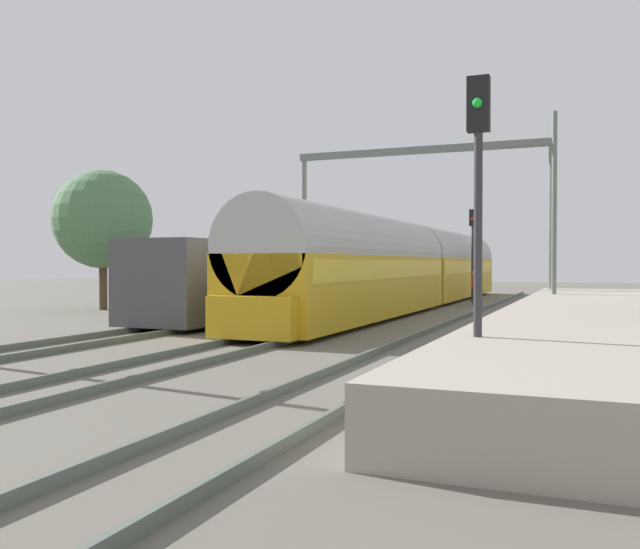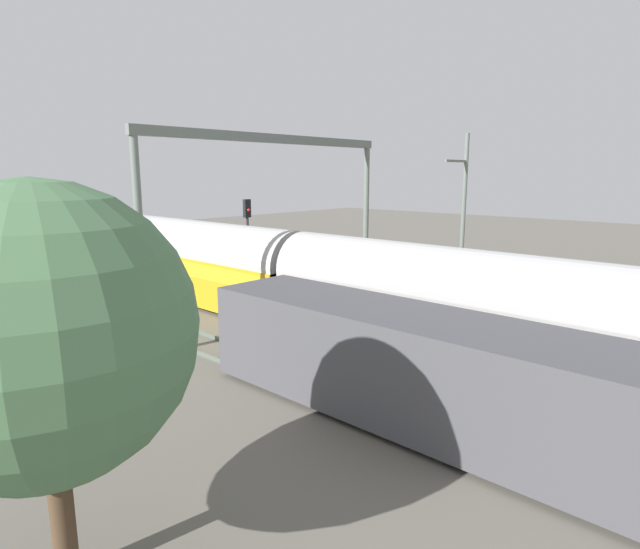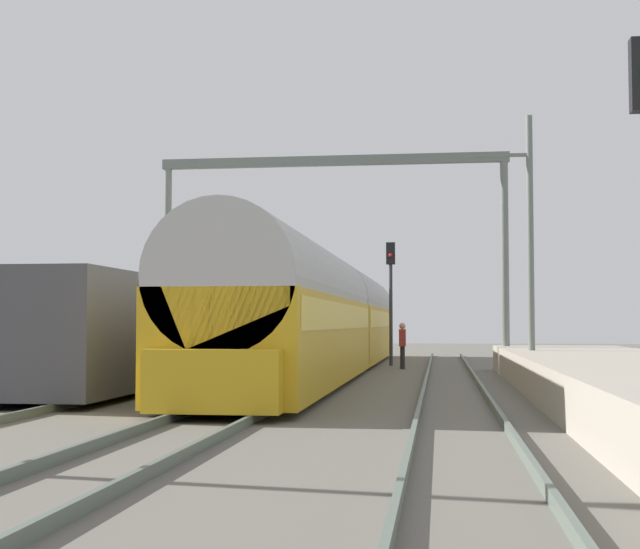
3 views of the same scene
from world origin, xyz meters
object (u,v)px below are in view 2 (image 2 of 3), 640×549
Objects in this scene: freight_car at (425,371)px; person_crossing at (297,284)px; passenger_train at (299,280)px; railway_signal_far at (248,235)px; catenary_gantry at (275,189)px.

freight_car reaches higher than person_crossing.
passenger_train is 6.56× the size of railway_signal_far.
person_crossing is at bearing 58.90° from freight_car.
passenger_train is 3.93m from catenary_gantry.
railway_signal_far is at bearing -167.86° from person_crossing.
person_crossing is (2.50, 2.61, -0.94)m from passenger_train.
railway_signal_far is (-0.58, 2.92, 2.18)m from person_crossing.
freight_car is at bearing -116.33° from passenger_train.
person_crossing is (6.71, 11.13, -0.44)m from freight_car.
railway_signal_far is (6.13, 14.05, 1.74)m from freight_car.
railway_signal_far reaches higher than person_crossing.
catenary_gantry is (0.00, 1.36, 3.68)m from passenger_train.
freight_car is 13.00m from person_crossing.
person_crossing is 0.13× the size of catenary_gantry.
passenger_train is 18.99× the size of person_crossing.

